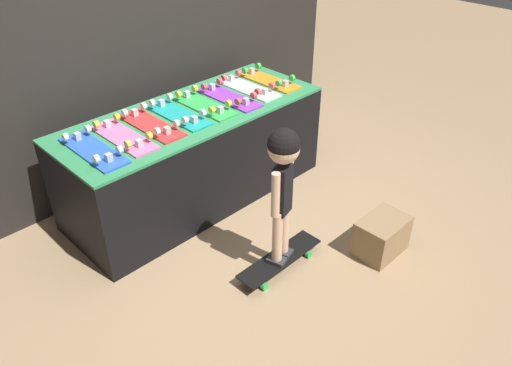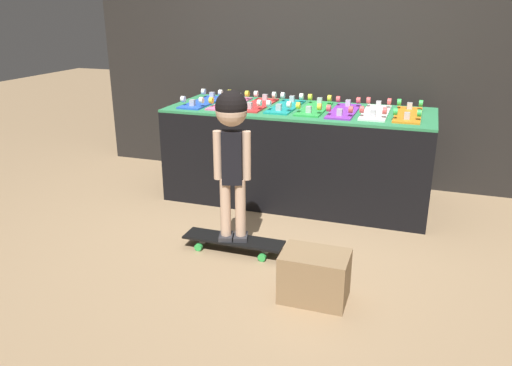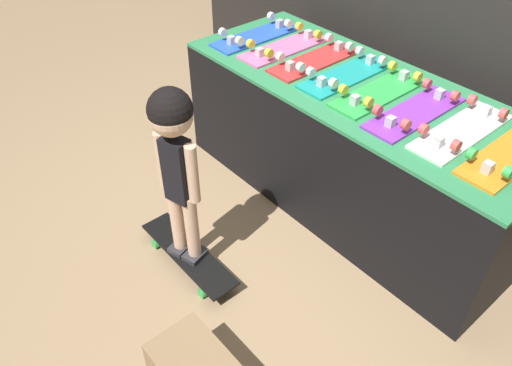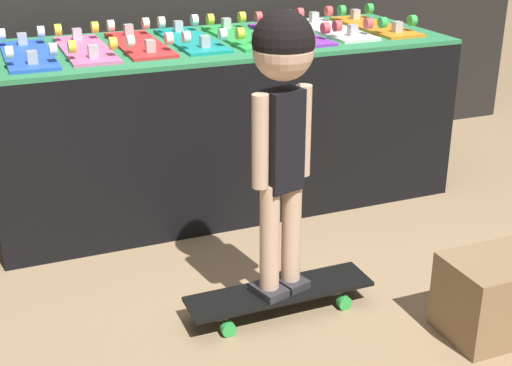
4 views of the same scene
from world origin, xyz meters
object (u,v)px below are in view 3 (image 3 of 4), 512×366
skateboard_purple_on_rack (415,111)px  skateboard_orange_on_rack (511,153)px  skateboard_red_on_rack (315,59)px  skateboard_teal_on_rack (346,74)px  skateboard_on_floor (188,255)px  skateboard_green_on_rack (380,91)px  skateboard_white_on_rack (462,130)px  child (175,148)px  skateboard_blue_on_rack (256,35)px  skateboard_pink_on_rack (285,46)px

skateboard_purple_on_rack → skateboard_orange_on_rack: same height
skateboard_red_on_rack → skateboard_purple_on_rack: 0.73m
skateboard_orange_on_rack → skateboard_teal_on_rack: bearing=179.5°
skateboard_on_floor → skateboard_green_on_rack: bearing=75.7°
skateboard_green_on_rack → skateboard_orange_on_rack: 0.73m
skateboard_white_on_rack → skateboard_on_floor: size_ratio=0.89×
skateboard_on_floor → skateboard_orange_on_rack: bearing=47.6°
skateboard_orange_on_rack → skateboard_red_on_rack: bearing=179.7°
child → skateboard_red_on_rack: bearing=84.6°
skateboard_blue_on_rack → skateboard_red_on_rack: bearing=4.8°
skateboard_red_on_rack → skateboard_white_on_rack: bearing=-0.3°
skateboard_red_on_rack → skateboard_purple_on_rack: bearing=-2.7°
skateboard_white_on_rack → skateboard_orange_on_rack: 0.24m
skateboard_white_on_rack → child: (-0.77, -1.12, -0.01)m
skateboard_orange_on_rack → skateboard_pink_on_rack: bearing=-179.6°
skateboard_purple_on_rack → skateboard_white_on_rack: (0.24, 0.03, 0.00)m
skateboard_red_on_rack → skateboard_purple_on_rack: size_ratio=1.00×
skateboard_pink_on_rack → skateboard_white_on_rack: same height
child → skateboard_purple_on_rack: bearing=48.2°
skateboard_green_on_rack → child: size_ratio=0.61×
skateboard_blue_on_rack → child: 1.28m
skateboard_teal_on_rack → child: size_ratio=0.61×
skateboard_purple_on_rack → skateboard_white_on_rack: bearing=7.0°
child → skateboard_teal_on_rack: bearing=72.2°
skateboard_pink_on_rack → skateboard_on_floor: size_ratio=0.89×
skateboard_orange_on_rack → skateboard_white_on_rack: bearing=179.4°
skateboard_red_on_rack → skateboard_pink_on_rack: bearing=-175.9°
skateboard_red_on_rack → child: bearing=-79.6°
skateboard_white_on_rack → skateboard_orange_on_rack: size_ratio=1.00×
skateboard_on_floor → child: 0.72m
skateboard_red_on_rack → skateboard_green_on_rack: same height
skateboard_red_on_rack → skateboard_teal_on_rack: bearing=0.4°
skateboard_teal_on_rack → skateboard_purple_on_rack: size_ratio=1.00×
skateboard_green_on_rack → skateboard_white_on_rack: (0.49, 0.00, 0.00)m
skateboard_blue_on_rack → skateboard_red_on_rack: (0.49, 0.04, 0.00)m
skateboard_pink_on_rack → child: (0.45, -1.10, -0.01)m
skateboard_red_on_rack → skateboard_orange_on_rack: (1.22, -0.01, 0.00)m
skateboard_teal_on_rack → skateboard_green_on_rack: same height
skateboard_pink_on_rack → skateboard_green_on_rack: same height
skateboard_pink_on_rack → skateboard_orange_on_rack: (1.47, 0.01, 0.00)m
skateboard_pink_on_rack → skateboard_blue_on_rack: bearing=-174.5°
skateboard_teal_on_rack → skateboard_white_on_rack: same height
skateboard_pink_on_rack → skateboard_purple_on_rack: same height
skateboard_orange_on_rack → child: size_ratio=0.61×
skateboard_pink_on_rack → skateboard_white_on_rack: bearing=0.6°
skateboard_blue_on_rack → skateboard_on_floor: 1.48m
skateboard_orange_on_rack → child: (-1.02, -1.11, -0.01)m
skateboard_teal_on_rack → skateboard_red_on_rack: bearing=-179.6°
skateboard_pink_on_rack → skateboard_teal_on_rack: 0.49m
skateboard_pink_on_rack → skateboard_purple_on_rack: (0.98, -0.02, 0.00)m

